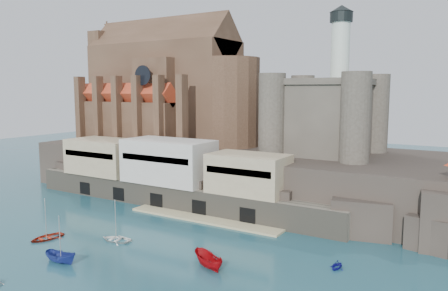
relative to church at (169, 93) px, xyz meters
name	(u,v)px	position (x,y,z in m)	size (l,w,h in m)	color
ground	(123,249)	(24.13, -41.85, -22.13)	(300.00, 300.00, 0.00)	#1A4856
promontory	(249,172)	(23.94, -2.48, -17.20)	(100.00, 36.00, 10.00)	#29231E
quay	(167,174)	(13.94, -18.78, -16.06)	(70.00, 12.00, 13.05)	#6C6657
church	(169,93)	(0.00, 0.00, 0.00)	(47.00, 25.93, 30.51)	#483021
castle_keep	(326,113)	(40.21, -0.78, -3.81)	(21.20, 21.20, 29.30)	#484238
boat_0	(47,239)	(10.95, -44.68, -22.13)	(3.72, 1.08, 5.21)	#B52A15
boat_2	(61,262)	(20.55, -49.63, -22.13)	(1.90, 1.95, 5.05)	navy
boat_5	(208,267)	(38.12, -40.72, -22.13)	(2.13, 2.19, 5.66)	#A8080E
boat_6	(116,241)	(20.71, -39.69, -22.13)	(3.57, 1.03, 4.99)	white
boat_7	(337,268)	(52.61, -32.50, -22.13)	(2.31, 1.41, 2.67)	navy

